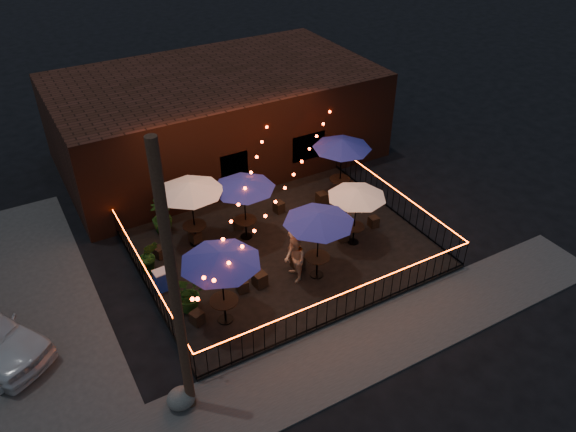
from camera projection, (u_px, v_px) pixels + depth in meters
name	position (u px, v px, depth m)	size (l,w,h in m)	color
ground	(312.00, 283.00, 19.15)	(110.00, 110.00, 0.00)	black
patio	(283.00, 250.00, 20.54)	(10.00, 8.00, 0.15)	black
sidewalk	(369.00, 345.00, 16.81)	(18.00, 2.50, 0.05)	#3E3C39
brick_building	(217.00, 116.00, 25.58)	(14.00, 8.00, 4.00)	#35180E
utility_pole	(175.00, 294.00, 12.82)	(0.26, 0.26, 8.00)	#392117
fence_front	(346.00, 304.00, 17.34)	(10.00, 0.04, 1.04)	black
fence_left	(149.00, 283.00, 18.17)	(0.04, 8.00, 1.04)	black
fence_right	(393.00, 200.00, 22.25)	(0.04, 8.00, 1.04)	black
festoon_lights	(261.00, 206.00, 18.53)	(10.02, 8.72, 1.32)	red
cafe_table_0	(220.00, 259.00, 16.12)	(2.44, 2.44, 2.68)	black
cafe_table_1	(190.00, 188.00, 19.41)	(2.93, 2.93, 2.62)	black
cafe_table_2	(319.00, 219.00, 17.94)	(3.10, 3.10, 2.59)	black
cafe_table_3	(244.00, 185.00, 19.79)	(2.90, 2.90, 2.51)	black
cafe_table_4	(357.00, 194.00, 19.61)	(2.37, 2.37, 2.33)	black
cafe_table_5	(342.00, 144.00, 22.13)	(2.70, 2.70, 2.61)	black
bistro_chair_0	(197.00, 318.00, 17.28)	(0.36, 0.36, 0.42)	black
bistro_chair_1	(242.00, 286.00, 18.49)	(0.36, 0.36, 0.42)	black
bistro_chair_2	(160.00, 252.00, 19.97)	(0.35, 0.35, 0.41)	black
bistro_chair_3	(195.00, 237.00, 20.71)	(0.38, 0.38, 0.44)	black
bistro_chair_4	(260.00, 279.00, 18.70)	(0.42, 0.42, 0.49)	black
bistro_chair_5	(298.00, 262.00, 19.50)	(0.39, 0.39, 0.46)	black
bistro_chair_6	(238.00, 223.00, 21.45)	(0.36, 0.36, 0.42)	black
bistro_chair_7	(279.00, 207.00, 22.36)	(0.37, 0.37, 0.43)	black
bistro_chair_8	(343.00, 235.00, 20.80)	(0.36, 0.36, 0.42)	black
bistro_chair_9	(373.00, 222.00, 21.55)	(0.34, 0.34, 0.40)	black
bistro_chair_10	(322.00, 198.00, 22.87)	(0.40, 0.40, 0.47)	black
bistro_chair_11	(349.00, 188.00, 23.47)	(0.43, 0.43, 0.51)	black
patron_a	(294.00, 244.00, 19.24)	(0.65, 0.42, 1.77)	tan
patron_b	(295.00, 259.00, 18.63)	(0.82, 0.64, 1.68)	tan
patron_c	(351.00, 210.00, 21.15)	(1.03, 0.59, 1.60)	#CEAB8E
potted_shrub_a	(188.00, 293.00, 17.60)	(1.12, 0.97, 1.25)	#0F3910
potted_shrub_b	(149.00, 256.00, 19.09)	(0.71, 0.57, 1.30)	#123A0E
potted_shrub_c	(162.00, 216.00, 21.01)	(0.76, 0.76, 1.37)	#17390F
cooler	(163.00, 280.00, 18.49)	(0.60, 0.45, 0.76)	#243EB9
boulder	(181.00, 398.00, 14.87)	(0.84, 0.72, 0.66)	#4B4B46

